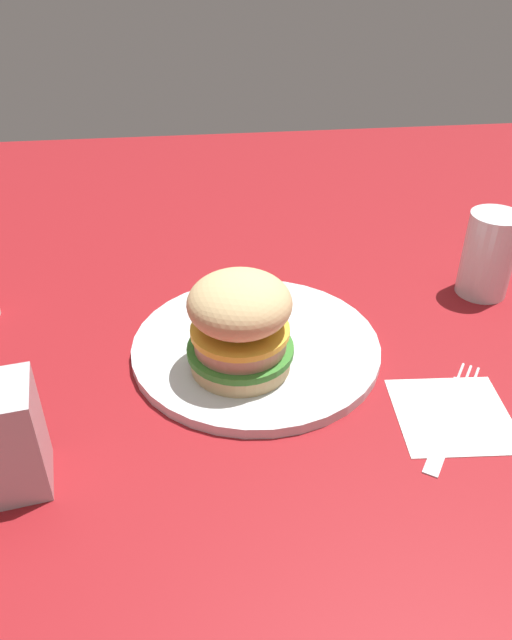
# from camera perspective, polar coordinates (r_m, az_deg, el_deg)

# --- Properties ---
(ground_plane) EXTENTS (1.60, 1.60, 0.00)m
(ground_plane) POSITION_cam_1_polar(r_m,az_deg,el_deg) (0.67, -2.30, -3.88)
(ground_plane) COLOR maroon
(plate) EXTENTS (0.27, 0.27, 0.01)m
(plate) POSITION_cam_1_polar(r_m,az_deg,el_deg) (0.68, -0.00, -2.50)
(plate) COLOR silver
(plate) RESTS_ON ground_plane
(sandwich) EXTENTS (0.11, 0.11, 0.11)m
(sandwich) POSITION_cam_1_polar(r_m,az_deg,el_deg) (0.61, -1.50, -0.33)
(sandwich) COLOR tan
(sandwich) RESTS_ON plate
(fries_pile) EXTENTS (0.09, 0.10, 0.01)m
(fries_pile) POSITION_cam_1_polar(r_m,az_deg,el_deg) (0.74, -1.32, 1.59)
(fries_pile) COLOR #E5B251
(fries_pile) RESTS_ON plate
(napkin) EXTENTS (0.12, 0.12, 0.00)m
(napkin) POSITION_cam_1_polar(r_m,az_deg,el_deg) (0.64, 17.79, -8.35)
(napkin) COLOR white
(napkin) RESTS_ON ground_plane
(fork) EXTENTS (0.11, 0.15, 0.00)m
(fork) POSITION_cam_1_polar(r_m,az_deg,el_deg) (0.63, 17.86, -8.10)
(fork) COLOR silver
(fork) RESTS_ON napkin
(drink_glass) EXTENTS (0.06, 0.06, 0.11)m
(drink_glass) POSITION_cam_1_polar(r_m,az_deg,el_deg) (0.82, 20.72, 5.46)
(drink_glass) COLOR silver
(drink_glass) RESTS_ON ground_plane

